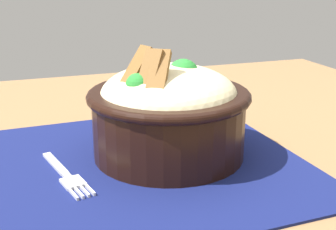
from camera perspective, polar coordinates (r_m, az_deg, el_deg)
table at (r=0.57m, az=-5.59°, el=-12.28°), size 1.17×0.94×0.76m
placemat at (r=0.53m, az=-3.91°, el=-6.28°), size 0.39×0.36×0.00m
bowl at (r=0.54m, az=-0.01°, el=0.82°), size 0.23×0.23×0.14m
fork at (r=0.51m, az=-12.86°, el=-7.54°), size 0.04×0.13×0.00m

